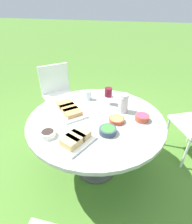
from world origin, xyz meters
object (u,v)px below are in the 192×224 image
dining_table (96,125)px  water_pitcher (123,103)px  chair_near_left (58,91)px  wine_glass (108,93)px

dining_table → water_pitcher: size_ratio=6.79×
dining_table → water_pitcher: bearing=130.7°
chair_near_left → water_pitcher: (0.56, 1.06, 0.27)m
dining_table → wine_glass: size_ratio=7.02×
chair_near_left → wine_glass: bearing=62.8°
dining_table → chair_near_left: bearing=-131.5°
water_pitcher → chair_near_left: bearing=-117.7°
dining_table → chair_near_left: size_ratio=1.45×
chair_near_left → water_pitcher: water_pitcher is taller
chair_near_left → dining_table: bearing=48.5°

